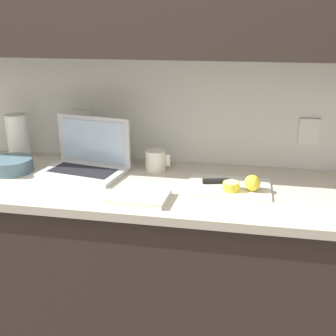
{
  "coord_description": "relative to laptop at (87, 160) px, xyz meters",
  "views": [
    {
      "loc": [
        0.45,
        -1.61,
        1.57
      ],
      "look_at": [
        0.15,
        -0.01,
        0.99
      ],
      "focal_mm": 45.0,
      "sensor_mm": 36.0,
      "label": 1
    }
  ],
  "objects": [
    {
      "name": "paper_towel_roll",
      "position": [
        -0.4,
        0.12,
        0.05
      ],
      "size": [
        0.1,
        0.1,
        0.22
      ],
      "color": "white",
      "rests_on": "counter_unit"
    },
    {
      "name": "measuring_cup",
      "position": [
        0.3,
        0.08,
        -0.01
      ],
      "size": [
        0.12,
        0.1,
        0.09
      ],
      "color": "silver",
      "rests_on": "counter_unit"
    },
    {
      "name": "dish_towel",
      "position": [
        0.31,
        -0.26,
        -0.05
      ],
      "size": [
        0.23,
        0.17,
        0.02
      ],
      "primitive_type": "cube",
      "rotation": [
        0.0,
        0.0,
        -0.05
      ],
      "color": "silver",
      "rests_on": "counter_unit"
    },
    {
      "name": "laptop",
      "position": [
        0.0,
        0.0,
        0.0
      ],
      "size": [
        0.39,
        0.29,
        0.24
      ],
      "rotation": [
        0.0,
        0.0,
        -0.18
      ],
      "color": "silver",
      "rests_on": "counter_unit"
    },
    {
      "name": "knife",
      "position": [
        0.62,
        -0.05,
        -0.04
      ],
      "size": [
        0.28,
        0.09,
        0.02
      ],
      "rotation": [
        0.0,
        0.0,
        0.22
      ],
      "color": "silver",
      "rests_on": "cutting_board"
    },
    {
      "name": "cutting_board",
      "position": [
        0.64,
        -0.08,
        -0.05
      ],
      "size": [
        0.34,
        0.24,
        0.01
      ],
      "primitive_type": "cube",
      "color": "silver",
      "rests_on": "counter_unit"
    },
    {
      "name": "lemon_half_cut",
      "position": [
        0.65,
        -0.12,
        -0.03
      ],
      "size": [
        0.07,
        0.07,
        0.04
      ],
      "color": "yellow",
      "rests_on": "cutting_board"
    },
    {
      "name": "bowl_white",
      "position": [
        -0.34,
        -0.06,
        -0.03
      ],
      "size": [
        0.19,
        0.19,
        0.06
      ],
      "color": "slate",
      "rests_on": "counter_unit"
    },
    {
      "name": "lemon_whole_beside",
      "position": [
        0.74,
        -0.11,
        -0.02
      ],
      "size": [
        0.06,
        0.06,
        0.06
      ],
      "color": "yellow",
      "rests_on": "cutting_board"
    },
    {
      "name": "counter_unit",
      "position": [
        0.22,
        -0.09,
        -0.5
      ],
      "size": [
        2.55,
        0.61,
        0.91
      ],
      "color": "#332823",
      "rests_on": "ground_plane"
    },
    {
      "name": "wall_back",
      "position": [
        0.24,
        0.14,
        0.59
      ],
      "size": [
        5.2,
        0.38,
        2.6
      ],
      "color": "white",
      "rests_on": "ground_plane"
    }
  ]
}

